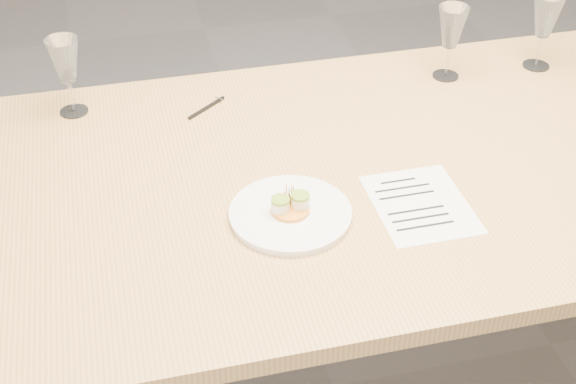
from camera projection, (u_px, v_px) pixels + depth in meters
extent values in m
cube|color=tan|center=(344.00, 175.00, 1.79)|extent=(2.40, 1.00, 0.04)
cylinder|color=white|center=(290.00, 215.00, 1.63)|extent=(0.25, 0.25, 0.01)
cylinder|color=white|center=(290.00, 212.00, 1.63)|extent=(0.25, 0.25, 0.01)
cylinder|color=orange|center=(290.00, 210.00, 1.63)|extent=(0.08, 0.08, 0.01)
cylinder|color=#F2EAC5|center=(280.00, 206.00, 1.61)|extent=(0.04, 0.04, 0.02)
cylinder|color=#F2EAC5|center=(300.00, 201.00, 1.62)|extent=(0.04, 0.04, 0.02)
cylinder|color=#89A52D|center=(280.00, 200.00, 1.60)|extent=(0.04, 0.04, 0.01)
cylinder|color=#89A52D|center=(300.00, 196.00, 1.61)|extent=(0.04, 0.04, 0.01)
cylinder|color=#C3C068|center=(319.00, 220.00, 1.61)|extent=(0.04, 0.04, 0.00)
cube|color=white|center=(421.00, 204.00, 1.67)|extent=(0.19, 0.25, 0.00)
cube|color=black|center=(398.00, 181.00, 1.73)|extent=(0.08, 0.01, 0.00)
cube|color=black|center=(402.00, 188.00, 1.71)|extent=(0.12, 0.01, 0.00)
cube|color=black|center=(407.00, 195.00, 1.69)|extent=(0.12, 0.01, 0.00)
cube|color=black|center=(416.00, 210.00, 1.65)|extent=(0.12, 0.01, 0.00)
cube|color=black|center=(421.00, 218.00, 1.63)|extent=(0.12, 0.01, 0.00)
cube|color=black|center=(425.00, 226.00, 1.61)|extent=(0.12, 0.01, 0.00)
cylinder|color=black|center=(207.00, 108.00, 1.97)|extent=(0.10, 0.09, 0.01)
cube|color=silver|center=(218.00, 98.00, 2.00)|extent=(0.02, 0.02, 0.00)
cylinder|color=white|center=(74.00, 111.00, 1.96)|extent=(0.07, 0.07, 0.00)
cylinder|color=white|center=(71.00, 96.00, 1.94)|extent=(0.01, 0.01, 0.08)
cone|color=white|center=(65.00, 60.00, 1.88)|extent=(0.08, 0.08, 0.11)
cylinder|color=white|center=(445.00, 76.00, 2.11)|extent=(0.07, 0.07, 0.00)
cylinder|color=white|center=(447.00, 61.00, 2.08)|extent=(0.01, 0.01, 0.08)
cone|color=white|center=(452.00, 27.00, 2.02)|extent=(0.08, 0.08, 0.11)
cylinder|color=white|center=(536.00, 66.00, 2.15)|extent=(0.07, 0.07, 0.00)
cylinder|color=white|center=(539.00, 50.00, 2.12)|extent=(0.01, 0.01, 0.09)
cone|color=white|center=(546.00, 16.00, 2.07)|extent=(0.08, 0.08, 0.11)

